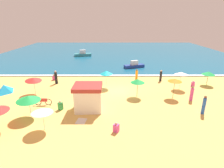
% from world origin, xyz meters
% --- Properties ---
extents(ground_plane, '(60.00, 60.00, 0.00)m').
position_xyz_m(ground_plane, '(0.00, 0.00, 0.00)').
color(ground_plane, '#EDBC60').
extents(ocean_water, '(60.00, 44.00, 0.10)m').
position_xyz_m(ocean_water, '(0.00, 28.00, 0.05)').
color(ocean_water, '#196084').
rests_on(ocean_water, ground_plane).
extents(wave_breaker_foam, '(57.00, 0.70, 0.01)m').
position_xyz_m(wave_breaker_foam, '(0.00, 6.30, 0.10)').
color(wave_breaker_foam, white).
rests_on(wave_breaker_foam, ocean_water).
extents(lifeguard_cabana, '(2.71, 2.39, 2.58)m').
position_xyz_m(lifeguard_cabana, '(-2.95, -4.86, 1.32)').
color(lifeguard_cabana, white).
rests_on(lifeguard_cabana, ground_plane).
extents(beach_umbrella_1, '(2.66, 2.66, 2.10)m').
position_xyz_m(beach_umbrella_1, '(-9.92, -0.92, 1.82)').
color(beach_umbrella_1, silver).
rests_on(beach_umbrella_1, ground_plane).
extents(beach_umbrella_2, '(1.97, 1.98, 2.25)m').
position_xyz_m(beach_umbrella_2, '(6.44, -1.95, 2.08)').
color(beach_umbrella_2, '#4C3823').
rests_on(beach_umbrella_2, ground_plane).
extents(beach_umbrella_3, '(2.01, 2.01, 2.13)m').
position_xyz_m(beach_umbrella_3, '(2.30, -1.70, 1.91)').
color(beach_umbrella_3, '#4C3823').
rests_on(beach_umbrella_3, ground_plane).
extents(beach_umbrella_4, '(2.07, 2.08, 2.29)m').
position_xyz_m(beach_umbrella_4, '(8.16, 0.80, 2.07)').
color(beach_umbrella_4, silver).
rests_on(beach_umbrella_4, ground_plane).
extents(beach_umbrella_5, '(2.15, 2.16, 1.95)m').
position_xyz_m(beach_umbrella_5, '(-6.11, -8.33, 1.73)').
color(beach_umbrella_5, silver).
rests_on(beach_umbrella_5, ground_plane).
extents(beach_umbrella_6, '(2.17, 2.18, 2.28)m').
position_xyz_m(beach_umbrella_6, '(-1.36, 1.24, 2.04)').
color(beach_umbrella_6, silver).
rests_on(beach_umbrella_6, ground_plane).
extents(beach_umbrella_7, '(2.06, 2.06, 1.90)m').
position_xyz_m(beach_umbrella_7, '(12.45, 2.21, 1.66)').
color(beach_umbrella_7, '#4C3823').
rests_on(beach_umbrella_7, ground_plane).
extents(beach_umbrella_8, '(2.94, 2.93, 2.14)m').
position_xyz_m(beach_umbrella_8, '(-8.08, -6.31, 1.87)').
color(beach_umbrella_8, silver).
rests_on(beach_umbrella_8, ground_plane).
extents(beach_tent, '(1.81, 2.39, 1.01)m').
position_xyz_m(beach_tent, '(-13.82, -0.58, 0.51)').
color(beach_tent, '#1999D8').
rests_on(beach_tent, ground_plane).
extents(parked_bicycle, '(1.82, 0.06, 0.76)m').
position_xyz_m(parked_bicycle, '(-7.85, -3.90, 0.38)').
color(parked_bicycle, black).
rests_on(parked_bicycle, ground_plane).
extents(beachgoer_0, '(0.39, 0.39, 1.86)m').
position_xyz_m(beachgoer_0, '(8.02, -5.75, 0.90)').
color(beachgoer_0, blue).
rests_on(beachgoer_0, ground_plane).
extents(beachgoer_1, '(0.38, 0.38, 0.88)m').
position_xyz_m(beachgoer_1, '(-9.27, 4.27, 0.39)').
color(beachgoer_1, '#D84CA5').
rests_on(beachgoer_1, ground_plane).
extents(beachgoer_2, '(0.54, 0.54, 0.98)m').
position_xyz_m(beachgoer_2, '(-5.75, -4.92, 0.43)').
color(beachgoer_2, green).
rests_on(beachgoer_2, ground_plane).
extents(beachgoer_5, '(0.53, 0.53, 0.85)m').
position_xyz_m(beachgoer_5, '(10.26, 1.56, 0.36)').
color(beachgoer_5, '#D84CA5').
rests_on(beachgoer_5, ground_plane).
extents(beachgoer_6, '(0.52, 0.52, 1.89)m').
position_xyz_m(beachgoer_6, '(-8.42, 2.68, 0.88)').
color(beachgoer_6, black).
rests_on(beachgoer_6, ground_plane).
extents(beachgoer_7, '(0.38, 0.38, 1.67)m').
position_xyz_m(beachgoer_7, '(6.47, 3.76, 0.79)').
color(beachgoer_7, black).
rests_on(beachgoer_7, ground_plane).
extents(beachgoer_8, '(0.48, 0.48, 1.68)m').
position_xyz_m(beachgoer_8, '(8.15, -2.82, 0.78)').
color(beachgoer_8, '#D84CA5').
rests_on(beachgoer_8, ground_plane).
extents(beachgoer_9, '(0.54, 0.54, 0.86)m').
position_xyz_m(beachgoer_9, '(-0.29, -8.61, 0.37)').
color(beachgoer_9, '#D84CA5').
rests_on(beachgoer_9, ground_plane).
extents(beachgoer_10, '(0.47, 0.47, 1.62)m').
position_xyz_m(beachgoer_10, '(3.05, 4.41, 0.76)').
color(beachgoer_10, orange).
rests_on(beachgoer_10, ground_plane).
extents(beach_towel_0, '(1.11, 1.60, 0.01)m').
position_xyz_m(beach_towel_0, '(-11.39, 3.40, 0.01)').
color(beach_towel_0, green).
rests_on(beach_towel_0, ground_plane).
extents(beach_towel_1, '(0.97, 1.11, 0.01)m').
position_xyz_m(beach_towel_1, '(-3.34, -7.08, 0.01)').
color(beach_towel_1, white).
rests_on(beach_towel_1, ground_plane).
extents(small_boat_0, '(3.91, 2.28, 1.32)m').
position_xyz_m(small_boat_0, '(3.50, 11.16, 0.53)').
color(small_boat_0, navy).
rests_on(small_boat_0, ocean_water).
extents(small_boat_1, '(4.25, 2.14, 1.50)m').
position_xyz_m(small_boat_1, '(-7.79, 22.27, 0.58)').
color(small_boat_1, teal).
rests_on(small_boat_1, ocean_water).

